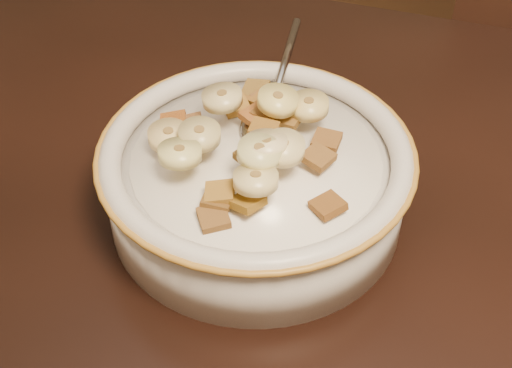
% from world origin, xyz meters
% --- Properties ---
extents(cereal_bowl, '(0.23, 0.23, 0.05)m').
position_xyz_m(cereal_bowl, '(-0.22, 0.09, 0.78)').
color(cereal_bowl, silver).
rests_on(cereal_bowl, table).
extents(milk, '(0.19, 0.19, 0.00)m').
position_xyz_m(milk, '(-0.22, 0.09, 0.80)').
color(milk, white).
rests_on(milk, cereal_bowl).
extents(spoon, '(0.05, 0.06, 0.01)m').
position_xyz_m(spoon, '(-0.22, 0.13, 0.81)').
color(spoon, gray).
rests_on(spoon, cereal_bowl).
extents(cereal_square_0, '(0.03, 0.03, 0.01)m').
position_xyz_m(cereal_square_0, '(-0.22, 0.13, 0.82)').
color(cereal_square_0, brown).
rests_on(cereal_square_0, milk).
extents(cereal_square_1, '(0.03, 0.03, 0.01)m').
position_xyz_m(cereal_square_1, '(-0.28, 0.08, 0.81)').
color(cereal_square_1, '#915C17').
rests_on(cereal_square_1, milk).
extents(cereal_square_2, '(0.03, 0.03, 0.01)m').
position_xyz_m(cereal_square_2, '(-0.15, 0.06, 0.81)').
color(cereal_square_2, brown).
rests_on(cereal_square_2, milk).
extents(cereal_square_3, '(0.03, 0.03, 0.01)m').
position_xyz_m(cereal_square_3, '(-0.23, 0.04, 0.82)').
color(cereal_square_3, olive).
rests_on(cereal_square_3, milk).
extents(cereal_square_4, '(0.02, 0.02, 0.01)m').
position_xyz_m(cereal_square_4, '(-0.21, 0.10, 0.83)').
color(cereal_square_4, brown).
rests_on(cereal_square_4, milk).
extents(cereal_square_5, '(0.03, 0.03, 0.01)m').
position_xyz_m(cereal_square_5, '(-0.25, 0.14, 0.81)').
color(cereal_square_5, olive).
rests_on(cereal_square_5, milk).
extents(cereal_square_6, '(0.03, 0.03, 0.01)m').
position_xyz_m(cereal_square_6, '(-0.28, 0.11, 0.81)').
color(cereal_square_6, '#926032').
rests_on(cereal_square_6, milk).
extents(cereal_square_7, '(0.03, 0.03, 0.01)m').
position_xyz_m(cereal_square_7, '(-0.23, 0.16, 0.81)').
color(cereal_square_7, brown).
rests_on(cereal_square_7, milk).
extents(cereal_square_8, '(0.03, 0.03, 0.01)m').
position_xyz_m(cereal_square_8, '(-0.20, 0.16, 0.81)').
color(cereal_square_8, brown).
rests_on(cereal_square_8, milk).
extents(cereal_square_9, '(0.03, 0.03, 0.01)m').
position_xyz_m(cereal_square_9, '(-0.21, 0.07, 0.83)').
color(cereal_square_9, brown).
rests_on(cereal_square_9, milk).
extents(cereal_square_10, '(0.02, 0.02, 0.01)m').
position_xyz_m(cereal_square_10, '(-0.24, 0.17, 0.81)').
color(cereal_square_10, olive).
rests_on(cereal_square_10, milk).
extents(cereal_square_11, '(0.02, 0.02, 0.01)m').
position_xyz_m(cereal_square_11, '(-0.23, 0.03, 0.81)').
color(cereal_square_11, brown).
rests_on(cereal_square_11, milk).
extents(cereal_square_12, '(0.03, 0.03, 0.01)m').
position_xyz_m(cereal_square_12, '(-0.22, 0.02, 0.81)').
color(cereal_square_12, brown).
rests_on(cereal_square_12, milk).
extents(cereal_square_13, '(0.02, 0.02, 0.01)m').
position_xyz_m(cereal_square_13, '(-0.17, 0.12, 0.82)').
color(cereal_square_13, brown).
rests_on(cereal_square_13, milk).
extents(cereal_square_14, '(0.03, 0.03, 0.01)m').
position_xyz_m(cereal_square_14, '(-0.24, 0.16, 0.81)').
color(cereal_square_14, brown).
rests_on(cereal_square_14, milk).
extents(cereal_square_15, '(0.03, 0.03, 0.01)m').
position_xyz_m(cereal_square_15, '(-0.23, 0.13, 0.82)').
color(cereal_square_15, '#9C4F19').
rests_on(cereal_square_15, milk).
extents(cereal_square_16, '(0.03, 0.03, 0.01)m').
position_xyz_m(cereal_square_16, '(-0.29, 0.11, 0.81)').
color(cereal_square_16, '#924C19').
rests_on(cereal_square_16, milk).
extents(cereal_square_17, '(0.03, 0.03, 0.01)m').
position_xyz_m(cereal_square_17, '(-0.20, 0.04, 0.82)').
color(cereal_square_17, brown).
rests_on(cereal_square_17, milk).
extents(cereal_square_18, '(0.03, 0.03, 0.01)m').
position_xyz_m(cereal_square_18, '(-0.17, 0.10, 0.82)').
color(cereal_square_18, brown).
rests_on(cereal_square_18, milk).
extents(cereal_square_19, '(0.02, 0.02, 0.01)m').
position_xyz_m(cereal_square_19, '(-0.21, 0.13, 0.82)').
color(cereal_square_19, brown).
rests_on(cereal_square_19, milk).
extents(banana_slice_0, '(0.04, 0.04, 0.01)m').
position_xyz_m(banana_slice_0, '(-0.26, 0.08, 0.83)').
color(banana_slice_0, beige).
rests_on(banana_slice_0, milk).
extents(banana_slice_1, '(0.04, 0.04, 0.01)m').
position_xyz_m(banana_slice_1, '(-0.21, 0.07, 0.84)').
color(banana_slice_1, beige).
rests_on(banana_slice_1, milk).
extents(banana_slice_2, '(0.04, 0.04, 0.01)m').
position_xyz_m(banana_slice_2, '(-0.25, 0.12, 0.83)').
color(banana_slice_2, '#D2C086').
rests_on(banana_slice_2, milk).
extents(banana_slice_3, '(0.04, 0.04, 0.01)m').
position_xyz_m(banana_slice_3, '(-0.28, 0.08, 0.82)').
color(banana_slice_3, '#F3D591').
rests_on(banana_slice_3, milk).
extents(banana_slice_4, '(0.04, 0.04, 0.01)m').
position_xyz_m(banana_slice_4, '(-0.19, 0.14, 0.83)').
color(banana_slice_4, '#CCC174').
rests_on(banana_slice_4, milk).
extents(banana_slice_5, '(0.04, 0.04, 0.01)m').
position_xyz_m(banana_slice_5, '(-0.26, 0.05, 0.83)').
color(banana_slice_5, '#FFF18E').
rests_on(banana_slice_5, milk).
extents(banana_slice_6, '(0.03, 0.03, 0.01)m').
position_xyz_m(banana_slice_6, '(-0.20, 0.08, 0.84)').
color(banana_slice_6, '#FFE8A0').
rests_on(banana_slice_6, milk).
extents(banana_slice_7, '(0.04, 0.04, 0.02)m').
position_xyz_m(banana_slice_7, '(-0.20, 0.05, 0.83)').
color(banana_slice_7, beige).
rests_on(banana_slice_7, milk).
extents(banana_slice_8, '(0.04, 0.04, 0.01)m').
position_xyz_m(banana_slice_8, '(-0.21, 0.13, 0.84)').
color(banana_slice_8, '#FCEB79').
rests_on(banana_slice_8, milk).
extents(banana_slice_9, '(0.04, 0.04, 0.01)m').
position_xyz_m(banana_slice_9, '(-0.19, 0.08, 0.83)').
color(banana_slice_9, '#E9D88C').
rests_on(banana_slice_9, milk).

